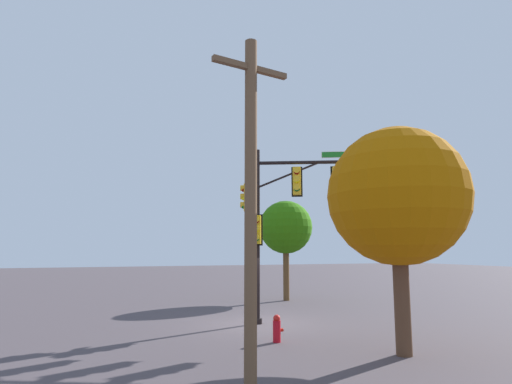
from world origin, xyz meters
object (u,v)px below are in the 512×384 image
Objects in this scene: utility_pole at (251,202)px; fire_hydrant at (277,329)px; tree_mid at (286,228)px; signal_pole_assembly at (295,201)px; tree_near at (397,197)px.

fire_hydrant is (2.43, 4.36, -3.38)m from utility_pole.
utility_pole is 1.29× the size of tree_mid.
tree_mid is at bearing 68.37° from signal_pole_assembly.
utility_pole is 6.03m from fire_hydrant.
utility_pole is 1.15× the size of tree_near.
signal_pole_assembly is at bearing 57.88° from utility_pole.
tree_mid is (7.21, 14.13, 0.29)m from utility_pole.
tree_near is at bearing 18.27° from utility_pole.
signal_pole_assembly reaches higher than tree_near.
utility_pole reaches higher than fire_hydrant.
tree_mid reaches higher than fire_hydrant.
signal_pole_assembly is 8.27m from utility_pole.
tree_mid is (4.78, 9.77, 3.67)m from fire_hydrant.
fire_hydrant is (-1.94, -2.60, -4.34)m from signal_pole_assembly.
signal_pole_assembly is at bearing 53.27° from fire_hydrant.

